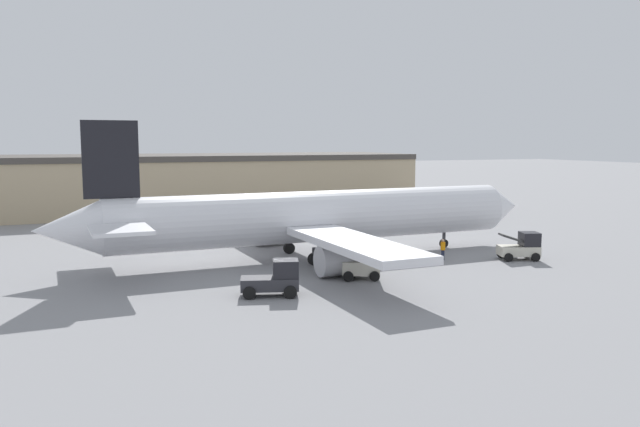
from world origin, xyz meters
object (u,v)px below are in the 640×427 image
(belt_loader_truck, at_px, (522,247))
(pushback_tug, at_px, (275,279))
(baggage_tug, at_px, (364,262))
(airplane, at_px, (309,218))
(ground_crew_worker, at_px, (443,249))

(belt_loader_truck, relative_size, pushback_tug, 0.91)
(baggage_tug, bearing_deg, belt_loader_truck, 26.18)
(pushback_tug, bearing_deg, baggage_tug, 34.56)
(airplane, distance_m, baggage_tug, 8.15)
(ground_crew_worker, height_order, baggage_tug, baggage_tug)
(ground_crew_worker, distance_m, belt_loader_truck, 6.04)
(airplane, bearing_deg, pushback_tug, -122.77)
(airplane, height_order, pushback_tug, airplane)
(ground_crew_worker, height_order, pushback_tug, pushback_tug)
(airplane, distance_m, ground_crew_worker, 10.46)
(airplane, height_order, belt_loader_truck, airplane)
(ground_crew_worker, xyz_separation_m, baggage_tug, (-8.42, -3.40, 0.23))
(belt_loader_truck, distance_m, pushback_tug, 21.22)
(airplane, bearing_deg, baggage_tug, -85.77)
(ground_crew_worker, relative_size, baggage_tug, 0.54)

